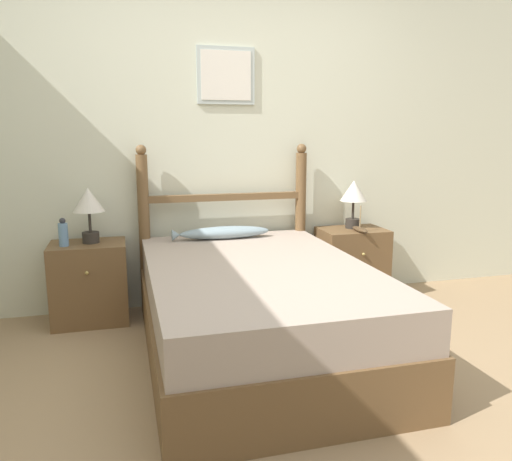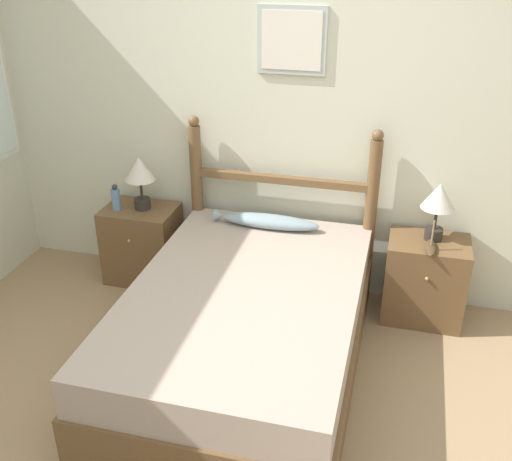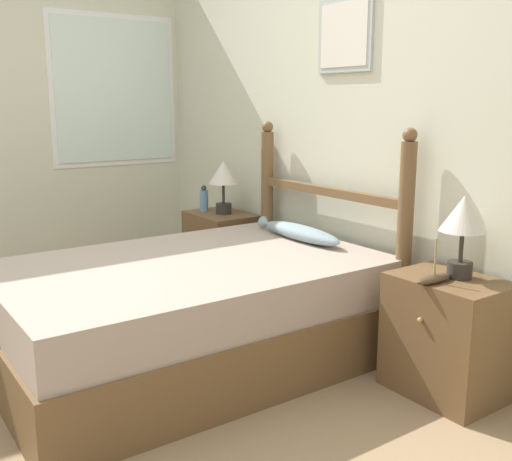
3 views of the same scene
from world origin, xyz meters
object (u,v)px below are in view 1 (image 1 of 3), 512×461
at_px(model_boat, 360,229).
at_px(fish_pillow, 223,233).
at_px(nightstand_left, 90,283).
at_px(nightstand_right, 352,264).
at_px(table_lamp_right, 354,195).
at_px(bed, 258,310).
at_px(table_lamp_left, 89,204).
at_px(bottle, 63,233).

relative_size(model_boat, fish_pillow, 0.30).
relative_size(nightstand_left, nightstand_right, 1.00).
relative_size(nightstand_left, table_lamp_right, 1.48).
distance_m(bed, nightstand_left, 1.29).
relative_size(table_lamp_left, fish_pillow, 0.53).
bearing_deg(table_lamp_left, bottle, -159.37).
xyz_separation_m(nightstand_right, table_lamp_right, (0.02, 0.04, 0.55)).
distance_m(nightstand_left, fish_pillow, 1.01).
relative_size(bottle, model_boat, 0.88).
distance_m(bottle, model_boat, 2.16).
xyz_separation_m(nightstand_right, table_lamp_left, (-1.99, 0.01, 0.55)).
xyz_separation_m(table_lamp_right, fish_pillow, (-1.07, -0.08, -0.24)).
bearing_deg(table_lamp_left, table_lamp_right, 0.90).
relative_size(nightstand_right, table_lamp_left, 1.48).
xyz_separation_m(table_lamp_left, table_lamp_right, (2.00, 0.03, 0.00)).
relative_size(nightstand_left, fish_pillow, 0.79).
height_order(bed, nightstand_right, nightstand_right).
xyz_separation_m(bed, bottle, (-1.15, 0.75, 0.38)).
xyz_separation_m(bed, nightstand_right, (1.01, 0.81, 0.01)).
bearing_deg(table_lamp_left, model_boat, -3.71).
xyz_separation_m(nightstand_left, fish_pillow, (0.95, -0.04, 0.32)).
bearing_deg(table_lamp_left, fish_pillow, -2.81).
bearing_deg(table_lamp_left, nightstand_left, -161.44).
distance_m(nightstand_left, model_boat, 2.04).
relative_size(nightstand_right, fish_pillow, 0.79).
height_order(model_boat, fish_pillow, model_boat).
distance_m(nightstand_left, table_lamp_left, 0.56).
distance_m(model_boat, fish_pillow, 1.06).
xyz_separation_m(nightstand_left, table_lamp_right, (2.03, 0.04, 0.55)).
distance_m(nightstand_right, table_lamp_left, 2.06).
xyz_separation_m(bottle, model_boat, (2.16, -0.06, -0.07)).
distance_m(table_lamp_left, fish_pillow, 0.96).
relative_size(table_lamp_left, model_boat, 1.75).
distance_m(nightstand_right, table_lamp_right, 0.56).
xyz_separation_m(bed, table_lamp_left, (-0.98, 0.82, 0.56)).
height_order(bed, nightstand_left, nightstand_left).
bearing_deg(fish_pillow, table_lamp_left, 177.19).
distance_m(bed, nightstand_right, 1.29).
bearing_deg(fish_pillow, nightstand_left, 177.80).
bearing_deg(model_boat, bed, -145.58).
bearing_deg(table_lamp_right, nightstand_right, -110.74).
bearing_deg(table_lamp_right, bottle, -177.48).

